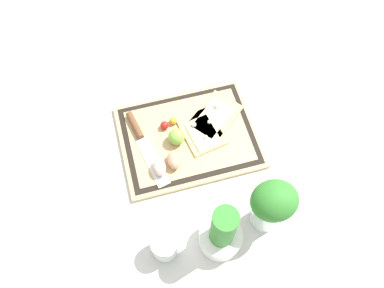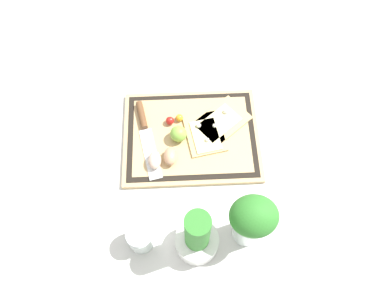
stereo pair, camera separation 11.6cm
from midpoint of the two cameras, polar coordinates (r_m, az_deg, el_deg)
The scene contains 13 objects.
ground_plane at distance 1.21m, azimuth 2.64°, elevation 0.74°, with size 6.00×6.00×0.00m, color silver.
cutting_board at distance 1.21m, azimuth 2.66°, elevation 0.94°, with size 0.43×0.34×0.02m.
pizza_slice_near at distance 1.22m, azimuth 7.18°, elevation 3.16°, with size 0.21×0.20×0.02m.
pizza_slice_far at distance 1.20m, azimuth 4.75°, elevation 1.29°, with size 0.14×0.17×0.02m.
knife at distance 1.21m, azimuth -4.57°, elevation 2.41°, with size 0.09×0.28×0.02m.
egg_brown at distance 1.14m, azimuth -0.45°, elevation -2.19°, with size 0.04×0.06×0.04m, color tan.
egg_pink at distance 1.14m, azimuth -2.80°, elevation -2.75°, with size 0.04×0.06×0.04m, color beige.
lime at distance 1.17m, azimuth 0.75°, elevation 1.29°, with size 0.05×0.05×0.05m, color #7FB742.
cherry_tomato_red at distance 1.21m, azimuth -0.64°, elevation 3.33°, with size 0.03×0.03×0.03m, color red.
cherry_tomato_yellow at distance 1.21m, azimuth 0.79°, elevation 3.75°, with size 0.02×0.02×0.02m, color gold.
herb_pot at distance 1.02m, azimuth 4.18°, elevation -14.36°, with size 0.12×0.12×0.23m.
sauce_jar at distance 1.06m, azimuth -4.68°, elevation -14.42°, with size 0.07×0.07×0.09m.
herb_glass at distance 1.00m, azimuth 12.47°, elevation -11.63°, with size 0.12×0.11×0.22m.
Camera 2 is at (0.02, 0.57, 1.07)m, focal length 35.00 mm.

